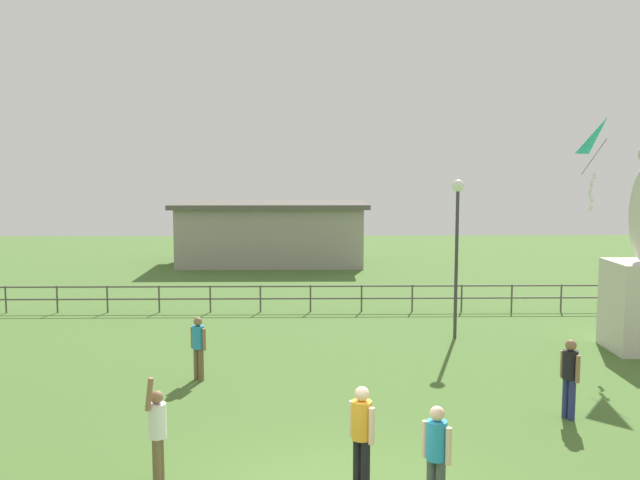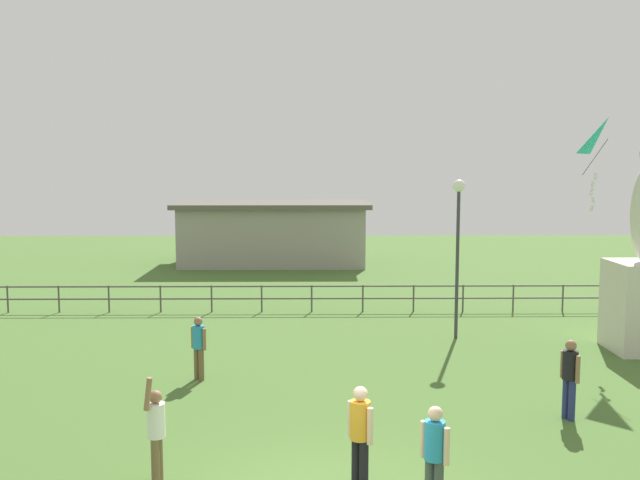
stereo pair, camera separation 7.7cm
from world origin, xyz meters
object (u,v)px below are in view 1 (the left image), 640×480
lamppost (457,224)px  person_3 (436,452)px  person_2 (362,432)px  kite_2 (606,141)px  person_6 (570,373)px  person_5 (157,430)px  person_7 (198,344)px

lamppost → person_3: size_ratio=2.87×
person_2 → kite_2: size_ratio=0.68×
lamppost → person_6: 7.12m
person_3 → person_5: person_5 is taller
person_5 → person_6: 8.22m
person_2 → kite_2: (7.40, 8.74, 4.80)m
lamppost → person_5: size_ratio=2.56×
person_2 → person_6: bearing=34.9°
lamppost → person_6: size_ratio=2.86×
person_3 → person_6: 5.10m
person_2 → person_3: size_ratio=1.05×
person_7 → person_5: bearing=-87.9°
person_2 → person_7: size_ratio=1.12×
person_2 → kite_2: 12.42m
person_5 → person_7: 5.49m
lamppost → kite_2: bearing=-14.4°
person_2 → person_6: person_2 is taller
lamppost → person_7: (-7.00, -3.93, -2.51)m
person_5 → person_6: bearing=19.9°
lamppost → person_6: (0.92, -6.62, -2.45)m
person_2 → person_5: person_5 is taller
person_3 → person_5: size_ratio=0.89×
person_2 → person_7: bearing=120.8°
lamppost → person_2: 10.63m
person_7 → lamppost: bearing=29.3°
kite_2 → person_3: bearing=-124.0°
person_5 → person_7: (-0.20, 5.49, -0.04)m
person_7 → person_2: bearing=-59.2°
person_5 → person_2: bearing=-5.4°
person_3 → kite_2: size_ratio=0.65×
person_3 → person_6: person_6 is taller
person_5 → kite_2: 14.44m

